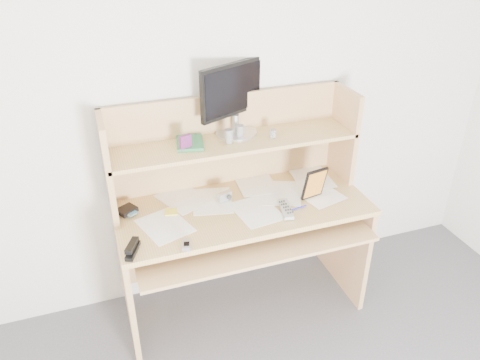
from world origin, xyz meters
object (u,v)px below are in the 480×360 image
object	(u,v)px
desk	(238,206)
monitor	(235,97)
game_case	(315,184)
keyboard	(270,223)
tv_remote	(286,209)

from	to	relation	value
desk	monitor	size ratio (longest dim) A/B	3.24
desk	monitor	xyz separation A→B (m)	(0.04, 0.17, 0.60)
game_case	monitor	size ratio (longest dim) A/B	0.45
game_case	desk	bearing A→B (deg)	148.66
desk	game_case	bearing A→B (deg)	-20.54
keyboard	tv_remote	xyz separation A→B (m)	(0.07, -0.04, 0.10)
keyboard	tv_remote	world-z (taller)	tv_remote
desk	monitor	distance (m)	0.63
game_case	keyboard	bearing A→B (deg)	173.60
keyboard	monitor	size ratio (longest dim) A/B	1.01
keyboard	game_case	xyz separation A→B (m)	(0.27, 0.02, 0.19)
tv_remote	keyboard	bearing A→B (deg)	162.67
keyboard	monitor	world-z (taller)	monitor
keyboard	tv_remote	bearing A→B (deg)	-33.10
tv_remote	monitor	xyz separation A→B (m)	(-0.16, 0.39, 0.53)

